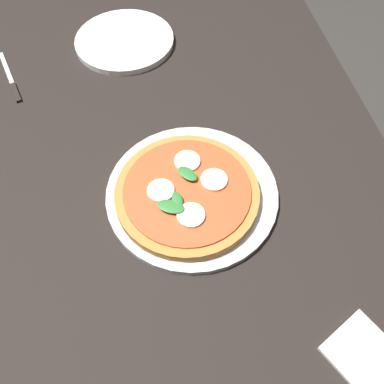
# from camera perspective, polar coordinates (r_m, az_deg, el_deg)

# --- Properties ---
(ground_plane) EXTENTS (6.00, 6.00, 0.00)m
(ground_plane) POSITION_cam_1_polar(r_m,az_deg,el_deg) (1.40, -1.43, -16.26)
(ground_plane) COLOR #2D2B28
(dining_table) EXTENTS (1.38, 0.86, 0.73)m
(dining_table) POSITION_cam_1_polar(r_m,az_deg,el_deg) (0.82, -2.34, -3.44)
(dining_table) COLOR black
(dining_table) RESTS_ON ground_plane
(serving_tray) EXTENTS (0.31, 0.31, 0.01)m
(serving_tray) POSITION_cam_1_polar(r_m,az_deg,el_deg) (0.72, 0.00, -0.17)
(serving_tray) COLOR #B2B2B7
(serving_tray) RESTS_ON dining_table
(pizza) EXTENTS (0.25, 0.25, 0.03)m
(pizza) POSITION_cam_1_polar(r_m,az_deg,el_deg) (0.70, -0.70, -0.10)
(pizza) COLOR #B27033
(pizza) RESTS_ON serving_tray
(plate_white) EXTENTS (0.23, 0.23, 0.01)m
(plate_white) POSITION_cam_1_polar(r_m,az_deg,el_deg) (1.04, -9.45, 20.23)
(plate_white) COLOR white
(plate_white) RESTS_ON dining_table
(napkin) EXTENTS (0.16, 0.14, 0.01)m
(napkin) POSITION_cam_1_polar(r_m,az_deg,el_deg) (0.67, 24.23, -21.36)
(napkin) COLOR white
(napkin) RESTS_ON dining_table
(knife) EXTENTS (0.17, 0.06, 0.01)m
(knife) POSITION_cam_1_polar(r_m,az_deg,el_deg) (1.00, -23.98, 13.88)
(knife) COLOR black
(knife) RESTS_ON dining_table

